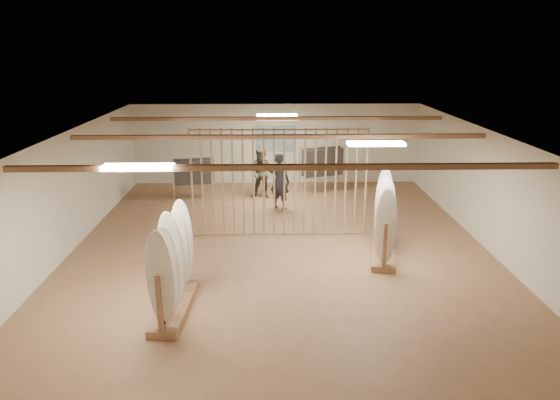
{
  "coord_description": "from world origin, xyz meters",
  "views": [
    {
      "loc": [
        -0.28,
        -11.34,
        4.72
      ],
      "look_at": [
        0.0,
        0.0,
        1.2
      ],
      "focal_mm": 32.0,
      "sensor_mm": 36.0,
      "label": 1
    }
  ],
  "objects_px": {
    "clothing_rack_b": "(323,162)",
    "shopper_b": "(262,170)",
    "shopper_a": "(280,177)",
    "rack_left": "(173,279)",
    "rack_right": "(384,229)",
    "clothing_rack_a": "(193,172)"
  },
  "relations": [
    {
      "from": "clothing_rack_b",
      "to": "shopper_b",
      "type": "xyz_separation_m",
      "value": [
        -2.0,
        -0.64,
        -0.1
      ]
    },
    {
      "from": "clothing_rack_b",
      "to": "shopper_a",
      "type": "bearing_deg",
      "value": -148.9
    },
    {
      "from": "rack_left",
      "to": "shopper_b",
      "type": "height_order",
      "value": "rack_left"
    },
    {
      "from": "rack_left",
      "to": "shopper_a",
      "type": "bearing_deg",
      "value": 74.22
    },
    {
      "from": "rack_right",
      "to": "shopper_b",
      "type": "distance_m",
      "value": 5.52
    },
    {
      "from": "rack_right",
      "to": "clothing_rack_b",
      "type": "bearing_deg",
      "value": 110.65
    },
    {
      "from": "rack_right",
      "to": "clothing_rack_b",
      "type": "distance_m",
      "value": 5.43
    },
    {
      "from": "rack_right",
      "to": "clothing_rack_b",
      "type": "relative_size",
      "value": 1.32
    },
    {
      "from": "shopper_a",
      "to": "shopper_b",
      "type": "distance_m",
      "value": 1.28
    },
    {
      "from": "clothing_rack_b",
      "to": "rack_left",
      "type": "bearing_deg",
      "value": -134.3
    },
    {
      "from": "shopper_a",
      "to": "clothing_rack_b",
      "type": "bearing_deg",
      "value": -98.6
    },
    {
      "from": "clothing_rack_b",
      "to": "shopper_a",
      "type": "distance_m",
      "value": 2.32
    },
    {
      "from": "rack_left",
      "to": "rack_right",
      "type": "bearing_deg",
      "value": 32.28
    },
    {
      "from": "clothing_rack_b",
      "to": "rack_right",
      "type": "bearing_deg",
      "value": -100.53
    },
    {
      "from": "clothing_rack_b",
      "to": "shopper_b",
      "type": "relative_size",
      "value": 0.85
    },
    {
      "from": "rack_left",
      "to": "shopper_b",
      "type": "xyz_separation_m",
      "value": [
        1.56,
        7.14,
        0.28
      ]
    },
    {
      "from": "clothing_rack_a",
      "to": "rack_right",
      "type": "bearing_deg",
      "value": -52.05
    },
    {
      "from": "rack_left",
      "to": "shopper_a",
      "type": "relative_size",
      "value": 1.02
    },
    {
      "from": "shopper_a",
      "to": "shopper_b",
      "type": "relative_size",
      "value": 1.07
    },
    {
      "from": "clothing_rack_a",
      "to": "clothing_rack_b",
      "type": "bearing_deg",
      "value": 0.02
    },
    {
      "from": "clothing_rack_a",
      "to": "clothing_rack_b",
      "type": "distance_m",
      "value": 4.24
    },
    {
      "from": "rack_left",
      "to": "clothing_rack_a",
      "type": "relative_size",
      "value": 1.47
    }
  ]
}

